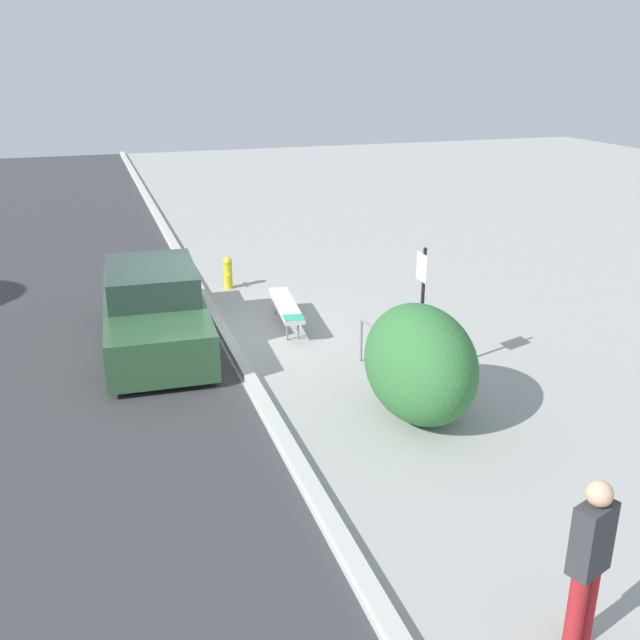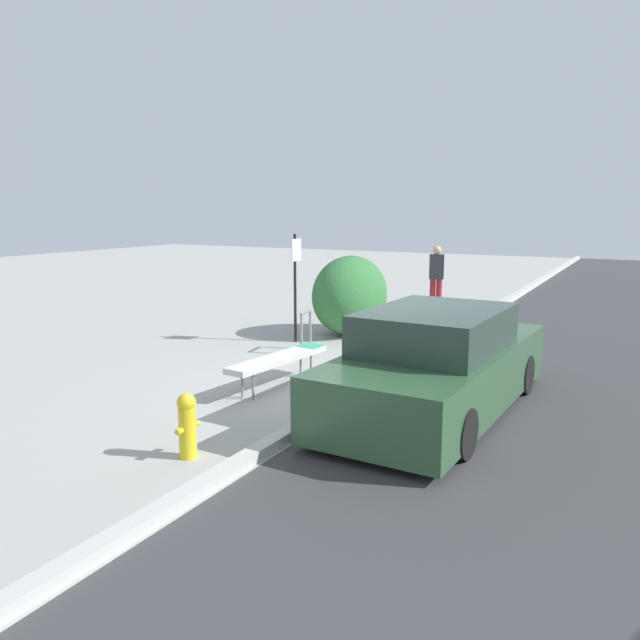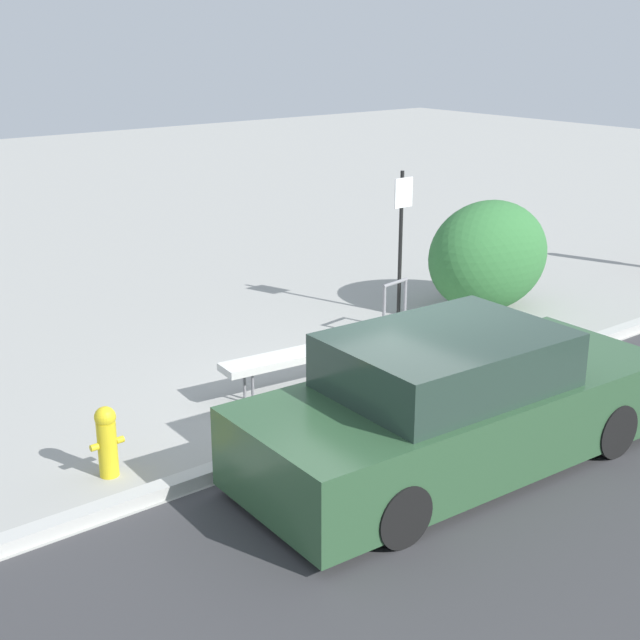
{
  "view_description": "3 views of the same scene",
  "coord_description": "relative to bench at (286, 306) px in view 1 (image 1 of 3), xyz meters",
  "views": [
    {
      "loc": [
        12.98,
        -2.35,
        5.2
      ],
      "look_at": [
        1.47,
        1.48,
        0.71
      ],
      "focal_mm": 40.0,
      "sensor_mm": 36.0,
      "label": 1
    },
    {
      "loc": [
        -8.42,
        -3.84,
        2.83
      ],
      "look_at": [
        0.89,
        1.15,
        0.93
      ],
      "focal_mm": 35.0,
      "sensor_mm": 36.0,
      "label": 2
    },
    {
      "loc": [
        -6.54,
        -7.07,
        4.39
      ],
      "look_at": [
        -0.24,
        0.9,
        1.04
      ],
      "focal_mm": 50.0,
      "sensor_mm": 36.0,
      "label": 3
    }
  ],
  "objects": [
    {
      "name": "parked_car_near",
      "position": [
        0.0,
        -2.62,
        0.21
      ],
      "size": [
        4.88,
        2.05,
        1.49
      ],
      "rotation": [
        0.0,
        0.0,
        -0.05
      ],
      "color": "black",
      "rests_on": "ground_plane"
    },
    {
      "name": "ground_plane",
      "position": [
        0.21,
        -1.31,
        -0.46
      ],
      "size": [
        60.0,
        60.0,
        0.0
      ],
      "primitive_type": "plane",
      "color": "#9E9E99"
    },
    {
      "name": "pedestrian",
      "position": [
        8.97,
        0.29,
        0.49
      ],
      "size": [
        0.34,
        0.45,
        1.78
      ],
      "rotation": [
        0.0,
        0.0,
        1.92
      ],
      "color": "maroon",
      "rests_on": "ground_plane"
    },
    {
      "name": "curb",
      "position": [
        0.21,
        -1.31,
        -0.39
      ],
      "size": [
        60.0,
        0.2,
        0.13
      ],
      "color": "#B7B7B2",
      "rests_on": "ground_plane"
    },
    {
      "name": "shrub_hedge",
      "position": [
        4.4,
        0.84,
        0.43
      ],
      "size": [
        2.24,
        1.55,
        1.79
      ],
      "color": "#337038",
      "rests_on": "ground_plane"
    },
    {
      "name": "sign_post",
      "position": [
        3.08,
        1.49,
        0.93
      ],
      "size": [
        0.36,
        0.08,
        2.3
      ],
      "color": "black",
      "rests_on": "ground_plane"
    },
    {
      "name": "bike_rack",
      "position": [
        2.37,
        0.84,
        0.04
      ],
      "size": [
        0.55,
        0.13,
        0.83
      ],
      "rotation": [
        0.0,
        0.0,
        0.16
      ],
      "color": "gray",
      "rests_on": "ground_plane"
    },
    {
      "name": "fire_hydrant",
      "position": [
        -2.94,
        -0.6,
        -0.05
      ],
      "size": [
        0.36,
        0.22,
        0.77
      ],
      "color": "gold",
      "rests_on": "ground_plane"
    },
    {
      "name": "bench",
      "position": [
        0.0,
        0.0,
        0.0
      ],
      "size": [
        2.18,
        0.62,
        0.52
      ],
      "rotation": [
        0.0,
        0.0,
        -0.11
      ],
      "color": "gray",
      "rests_on": "ground_plane"
    }
  ]
}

